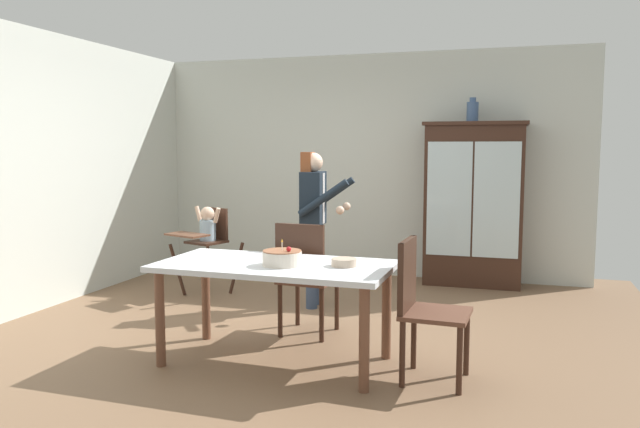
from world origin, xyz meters
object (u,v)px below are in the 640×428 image
Objects in this scene: ceramic_vase at (473,111)px; dining_table at (275,275)px; birthday_cake at (282,258)px; dining_chair_far_side at (304,271)px; adult_person at (314,210)px; dining_chair_right_end at (421,299)px; high_chair_with_toddler at (207,234)px; serving_bowl at (344,262)px; china_cabinet at (473,204)px.

ceramic_vase reaches higher than dining_table.
ceramic_vase is 3.53m from birthday_cake.
dining_chair_far_side is (-1.18, -2.43, -1.42)m from ceramic_vase.
ceramic_vase reaches higher than adult_person.
adult_person is at bearing 41.20° from dining_chair_right_end.
birthday_cake is at bearing 95.60° from dining_chair_right_end.
serving_bowl is at bearing -21.92° from high_chair_with_toddler.
birthday_cake reaches higher than serving_bowl.
high_chair_with_toddler reaches higher than serving_bowl.
ceramic_vase is 0.28× the size of dining_chair_right_end.
china_cabinet is at bearing -50.49° from adult_person.
high_chair_with_toddler is at bearing 129.95° from dining_table.
dining_chair_far_side is (-0.50, 0.60, -0.21)m from serving_bowl.
adult_person is 1.74m from serving_bowl.
dining_chair_right_end is (2.53, -1.76, -0.10)m from high_chair_with_toddler.
birthday_cake reaches higher than dining_table.
serving_bowl is at bearing -161.06° from adult_person.
ceramic_vase is 3.55m from dining_table.
adult_person reaches higher than high_chair_with_toddler.
dining_chair_right_end is at bearing -92.91° from china_cabinet.
china_cabinet is 6.64× the size of birthday_cake.
dining_chair_right_end is (1.06, -0.66, 0.00)m from dining_chair_far_side.
adult_person is at bearing -134.61° from china_cabinet.
dining_chair_right_end reaches higher than birthday_cake.
ceramic_vase is 1.50× the size of serving_bowl.
dining_table is (0.22, -1.61, -0.32)m from adult_person.
adult_person is 5.47× the size of birthday_cake.
dining_chair_right_end is (0.98, 0.04, -0.24)m from birthday_cake.
adult_person reaches higher than serving_bowl.
birthday_cake is (0.30, -1.67, -0.17)m from adult_person.
china_cabinet is 1.94× the size of dining_chair_right_end.
high_chair_with_toddler is at bearing 78.07° from adult_person.
serving_bowl is (0.73, -1.57, -0.20)m from adult_person.
birthday_cake is at bearing 99.76° from dining_chair_far_side.
dining_chair_right_end is (0.56, -0.06, -0.21)m from serving_bowl.
dining_table is at bearing -111.04° from ceramic_vase.
dining_table is 9.49× the size of serving_bowl.
adult_person is at bearing 12.88° from high_chair_with_toddler.
birthday_cake is 1.01m from dining_chair_right_end.
birthday_cake is at bearing -175.74° from adult_person.
adult_person is 2.11m from dining_chair_right_end.
dining_chair_right_end is at bearing 2.60° from birthday_cake.
dining_chair_far_side is (-0.07, 0.71, -0.24)m from birthday_cake.
dining_chair_far_side is (-1.21, -2.43, -0.38)m from china_cabinet.
adult_person is 1.66m from dining_table.
adult_person is (1.24, -0.13, 0.31)m from high_chair_with_toddler.
dining_chair_far_side is 1.25m from dining_chair_right_end.
ceramic_vase reaches higher than dining_chair_right_end.
high_chair_with_toddler is 5.28× the size of serving_bowl.
dining_chair_far_side is at bearing 89.33° from dining_table.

